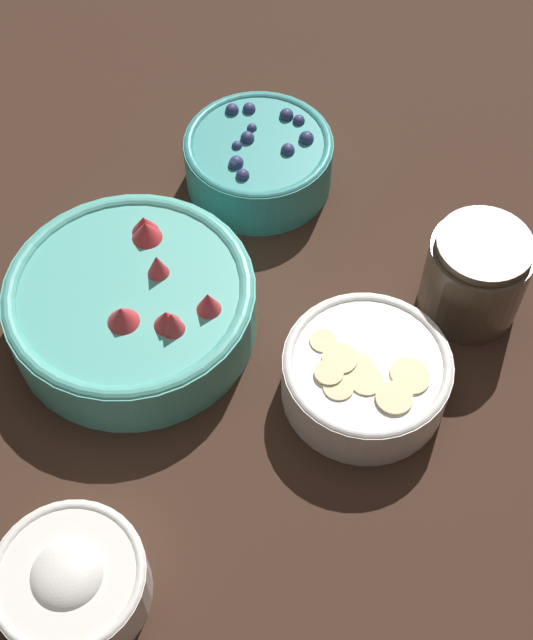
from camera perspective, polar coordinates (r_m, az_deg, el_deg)
ground_plane at (r=0.86m, az=-4.62°, el=-2.03°), size 4.00×4.00×0.00m
bowl_strawberries at (r=0.85m, az=-8.46°, el=1.27°), size 0.24×0.24×0.08m
bowl_blueberries at (r=0.97m, az=-0.51°, el=10.33°), size 0.16×0.16×0.07m
bowl_bananas at (r=0.81m, az=6.38°, el=-3.46°), size 0.15×0.15×0.06m
bowl_cream at (r=0.75m, az=-12.40°, el=-16.03°), size 0.12×0.12×0.06m
jar_chocolate at (r=0.87m, az=13.17°, el=2.66°), size 0.10×0.10×0.10m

